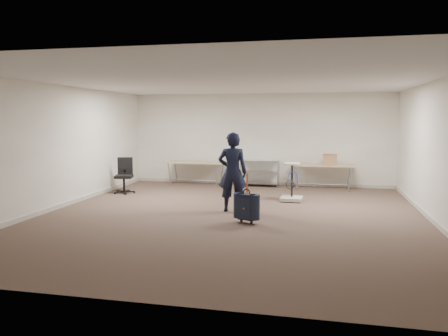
# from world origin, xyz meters

# --- Properties ---
(ground) EXTENTS (9.00, 9.00, 0.00)m
(ground) POSITION_xyz_m (0.00, 0.00, 0.00)
(ground) COLOR #45332A
(ground) RESTS_ON ground
(room_shell) EXTENTS (8.00, 9.00, 9.00)m
(room_shell) POSITION_xyz_m (0.00, 1.38, 0.05)
(room_shell) COLOR beige
(room_shell) RESTS_ON ground
(folding_table_left) EXTENTS (1.80, 0.75, 0.73)m
(folding_table_left) POSITION_xyz_m (-1.90, 3.95, 0.68)
(folding_table_left) COLOR #96845C
(folding_table_left) RESTS_ON ground
(folding_table_right) EXTENTS (1.80, 0.75, 0.73)m
(folding_table_right) POSITION_xyz_m (1.90, 3.95, 0.68)
(folding_table_right) COLOR #96845C
(folding_table_right) RESTS_ON ground
(wire_shelf) EXTENTS (1.22, 0.47, 0.80)m
(wire_shelf) POSITION_xyz_m (0.00, 4.20, 0.44)
(wire_shelf) COLOR #B7B9BE
(wire_shelf) RESTS_ON ground
(person) EXTENTS (0.68, 0.49, 1.75)m
(person) POSITION_xyz_m (-0.07, 0.46, 0.88)
(person) COLOR black
(person) RESTS_ON ground
(suitcase) EXTENTS (0.40, 0.31, 0.98)m
(suitcase) POSITION_xyz_m (0.42, -0.57, 0.33)
(suitcase) COLOR black
(suitcase) RESTS_ON ground
(office_chair) EXTENTS (0.59, 0.59, 0.97)m
(office_chair) POSITION_xyz_m (-3.45, 2.19, 0.29)
(office_chair) COLOR black
(office_chair) RESTS_ON ground
(equipment_cart) EXTENTS (0.55, 0.55, 0.95)m
(equipment_cart) POSITION_xyz_m (1.14, 1.95, 0.25)
(equipment_cart) COLOR beige
(equipment_cart) RESTS_ON ground
(cardboard_box) EXTENTS (0.40, 0.30, 0.29)m
(cardboard_box) POSITION_xyz_m (2.09, 4.01, 0.88)
(cardboard_box) COLOR brown
(cardboard_box) RESTS_ON folding_table_right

